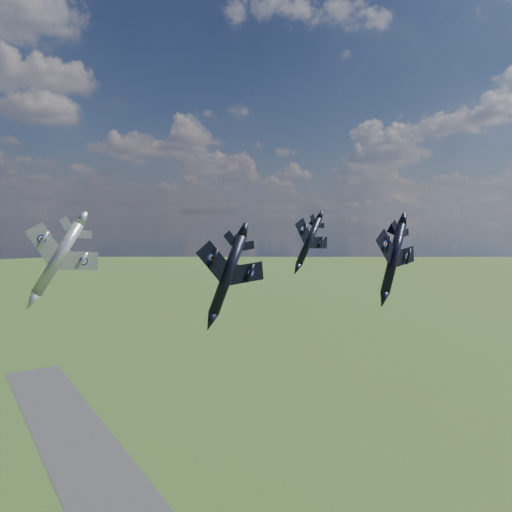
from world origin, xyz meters
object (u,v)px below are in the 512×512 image
jet_right_navy (394,258)px  jet_high_navy (309,241)px  jet_lead_navy (228,274)px  jet_left_silver (58,258)px

jet_right_navy → jet_high_navy: (9.71, 32.99, 0.66)m
jet_lead_navy → jet_high_navy: (35.51, 26.30, 2.17)m
jet_left_silver → jet_lead_navy: bearing=-31.0°
jet_right_navy → jet_left_silver: 50.69m
jet_high_navy → jet_left_silver: bearing=-174.3°
jet_lead_navy → jet_left_silver: bearing=144.3°
jet_right_navy → jet_high_navy: 34.39m
jet_lead_navy → jet_high_navy: jet_high_navy is taller
jet_lead_navy → jet_left_silver: jet_left_silver is taller
jet_high_navy → jet_left_silver: size_ratio=0.96×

